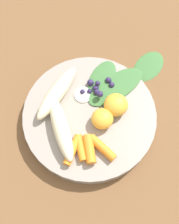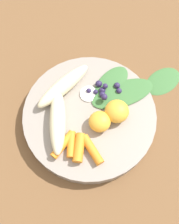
{
  "view_description": "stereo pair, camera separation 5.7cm",
  "coord_description": "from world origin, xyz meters",
  "px_view_note": "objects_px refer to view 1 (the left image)",
  "views": [
    {
      "loc": [
        -0.18,
        0.12,
        0.57
      ],
      "look_at": [
        0.0,
        0.0,
        0.04
      ],
      "focal_mm": 45.95,
      "sensor_mm": 36.0,
      "label": 1
    },
    {
      "loc": [
        -0.21,
        0.07,
        0.57
      ],
      "look_at": [
        0.0,
        0.0,
        0.04
      ],
      "focal_mm": 45.95,
      "sensor_mm": 36.0,
      "label": 2
    }
  ],
  "objects_px": {
    "orange_segment_near": "(116,105)",
    "kale_leaf_stray": "(149,66)",
    "bowl": "(90,117)",
    "banana_peeled_right": "(57,93)",
    "banana_peeled_left": "(61,127)"
  },
  "relations": [
    {
      "from": "banana_peeled_left",
      "to": "orange_segment_near",
      "type": "distance_m",
      "value": 0.12
    },
    {
      "from": "orange_segment_near",
      "to": "kale_leaf_stray",
      "type": "distance_m",
      "value": 0.15
    },
    {
      "from": "orange_segment_near",
      "to": "banana_peeled_right",
      "type": "bearing_deg",
      "value": 43.04
    },
    {
      "from": "bowl",
      "to": "kale_leaf_stray",
      "type": "distance_m",
      "value": 0.19
    },
    {
      "from": "bowl",
      "to": "banana_peeled_left",
      "type": "bearing_deg",
      "value": 87.83
    },
    {
      "from": "bowl",
      "to": "orange_segment_near",
      "type": "bearing_deg",
      "value": -110.9
    },
    {
      "from": "banana_peeled_right",
      "to": "orange_segment_near",
      "type": "xyz_separation_m",
      "value": [
        -0.09,
        -0.08,
        0.0
      ]
    },
    {
      "from": "banana_peeled_left",
      "to": "kale_leaf_stray",
      "type": "bearing_deg",
      "value": 113.6
    },
    {
      "from": "bowl",
      "to": "kale_leaf_stray",
      "type": "relative_size",
      "value": 3.0
    },
    {
      "from": "bowl",
      "to": "kale_leaf_stray",
      "type": "xyz_separation_m",
      "value": [
        0.03,
        -0.19,
        -0.01
      ]
    },
    {
      "from": "banana_peeled_left",
      "to": "banana_peeled_right",
      "type": "height_order",
      "value": "same"
    },
    {
      "from": "bowl",
      "to": "banana_peeled_right",
      "type": "bearing_deg",
      "value": 25.23
    },
    {
      "from": "bowl",
      "to": "orange_segment_near",
      "type": "relative_size",
      "value": 5.64
    },
    {
      "from": "bowl",
      "to": "banana_peeled_right",
      "type": "xyz_separation_m",
      "value": [
        0.07,
        0.03,
        0.03
      ]
    },
    {
      "from": "banana_peeled_left",
      "to": "banana_peeled_right",
      "type": "distance_m",
      "value": 0.07
    }
  ]
}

